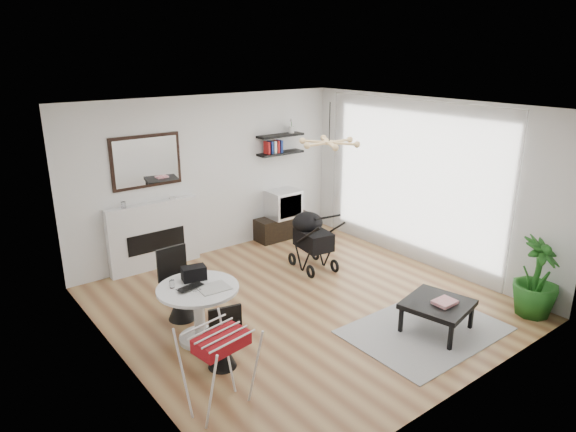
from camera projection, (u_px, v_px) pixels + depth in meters
floor at (302, 303)px, 7.19m from camera, size 5.00×5.00×0.00m
ceiling at (304, 108)px, 6.35m from camera, size 5.00×5.00×0.00m
wall_back at (210, 176)px, 8.66m from camera, size 5.00×0.00×5.00m
wall_left at (117, 256)px, 5.32m from camera, size 0.00×5.00×5.00m
wall_right at (424, 183)px, 8.22m from camera, size 0.00×5.00×5.00m
sheer_curtain at (410, 181)px, 8.31m from camera, size 0.04×3.60×2.60m
fireplace at (153, 228)px, 8.17m from camera, size 1.50×0.17×2.16m
shelf_lower at (281, 153)px, 9.29m from camera, size 0.90×0.25×0.04m
shelf_upper at (280, 135)px, 9.19m from camera, size 0.90×0.25×0.04m
pendant_lamp at (329, 143)px, 7.16m from camera, size 0.90×0.90×0.10m
tv_console at (283, 227)px, 9.66m from camera, size 1.11×0.39×0.42m
crt_tv at (283, 203)px, 9.52m from camera, size 0.58×0.50×0.50m
dining_table at (199, 305)px, 6.14m from camera, size 0.98×0.98×0.71m
laptop at (193, 289)px, 5.99m from camera, size 0.36×0.26×0.03m
black_bag at (194, 273)px, 6.23m from camera, size 0.32×0.23×0.17m
newspaper at (214, 288)px, 6.03m from camera, size 0.38×0.32×0.01m
drinking_glass at (172, 284)px, 6.03m from camera, size 0.06×0.06×0.10m
chair_far at (181, 297)px, 6.72m from camera, size 0.45×0.46×0.95m
chair_near at (222, 347)px, 5.66m from camera, size 0.41×0.43×0.83m
drying_rack at (220, 369)px, 4.94m from camera, size 0.66×0.63×0.88m
stroller at (312, 242)px, 8.27m from camera, size 0.61×0.87×1.01m
rug at (425, 330)px, 6.49m from camera, size 1.93×1.40×0.01m
coffee_table at (438, 305)px, 6.38m from camera, size 0.90×0.90×0.39m
magazines at (445, 302)px, 6.33m from camera, size 0.28×0.22×0.04m
potted_plant at (537, 278)px, 6.74m from camera, size 0.70×0.70×1.07m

